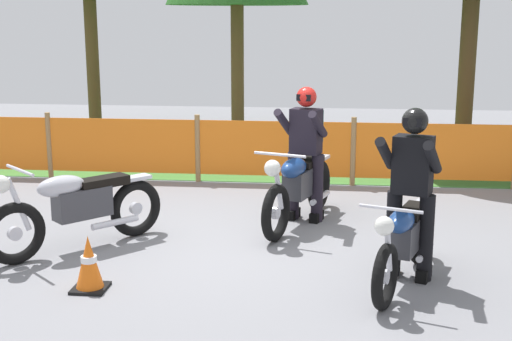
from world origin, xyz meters
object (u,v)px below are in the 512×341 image
Objects in this scene: rider_lead at (411,188)px; traffic_cone at (89,264)px; motorcycle_lead at (404,241)px; motorcycle_third at (77,207)px; rider_trailing at (306,146)px; motorcycle_trailing at (299,186)px.

traffic_cone is at bearing -58.31° from rider_lead.
motorcycle_third is (-3.47, 0.66, 0.05)m from motorcycle_lead.
rider_lead is 3.19× the size of traffic_cone.
rider_trailing is (-1.08, 1.92, 0.03)m from rider_lead.
motorcycle_third is 3.11× the size of traffic_cone.
motorcycle_third is at bearing -41.19° from rider_trailing.
motorcycle_trailing is 0.52m from rider_trailing.
motorcycle_third is 1.25m from traffic_cone.
motorcycle_third is at bearing -80.96° from motorcycle_lead.
motorcycle_lead is 2.38m from rider_trailing.
rider_lead is at bearing -179.43° from motorcycle_lead.
motorcycle_trailing is at bearing 0.51° from rider_trailing.
motorcycle_third is 2.87m from rider_trailing.
rider_lead is (0.06, 0.17, 0.48)m from motorcycle_lead.
motorcycle_third is (-2.37, -1.21, -0.00)m from motorcycle_trailing.
motorcycle_lead is 1.11× the size of motorcycle_third.
traffic_cone is (-2.96, -0.46, -0.18)m from motorcycle_lead.
rider_trailing is at bearing 52.86° from traffic_cone.
rider_trailing is at bearing 162.55° from motorcycle_third.
motorcycle_third is at bearing -78.02° from rider_lead.
traffic_cone is at bearing -20.11° from motorcycle_trailing.
motorcycle_trailing is 1.22× the size of rider_trailing.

